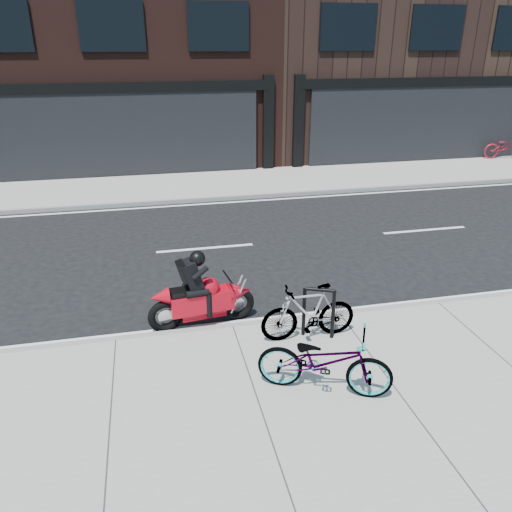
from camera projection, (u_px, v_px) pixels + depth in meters
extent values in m
plane|color=black|center=(217.00, 284.00, 10.60)|extent=(120.00, 120.00, 0.00)
cube|color=gray|center=(276.00, 457.00, 6.09)|extent=(60.00, 6.00, 0.13)
cube|color=gray|center=(185.00, 186.00, 17.52)|extent=(60.00, 3.50, 0.13)
cube|color=black|center=(381.00, 5.00, 23.09)|extent=(12.00, 10.00, 12.50)
cylinder|color=black|center=(304.00, 312.00, 8.35)|extent=(0.06, 0.06, 0.88)
cylinder|color=black|center=(333.00, 315.00, 8.27)|extent=(0.06, 0.06, 0.88)
cylinder|color=black|center=(320.00, 290.00, 8.13)|extent=(0.47, 0.25, 0.06)
imported|color=gray|center=(325.00, 361.00, 6.97)|extent=(2.01, 1.39, 1.00)
imported|color=gray|center=(308.00, 312.00, 8.25)|extent=(1.62, 0.46, 0.97)
torus|color=black|center=(238.00, 304.00, 9.16)|extent=(0.63, 0.21, 0.62)
torus|color=black|center=(165.00, 316.00, 8.74)|extent=(0.63, 0.21, 0.62)
cube|color=#AC0716|center=(202.00, 301.00, 8.87)|extent=(1.17, 0.50, 0.36)
cone|color=#AC0716|center=(240.00, 292.00, 9.07)|extent=(0.47, 0.47, 0.41)
sphere|color=#AC0716|center=(209.00, 287.00, 8.82)|extent=(0.38, 0.38, 0.38)
cube|color=black|center=(185.00, 292.00, 8.70)|extent=(0.55, 0.33, 0.11)
cylinder|color=silver|center=(172.00, 311.00, 8.94)|extent=(0.53, 0.15, 0.08)
cube|color=black|center=(192.00, 274.00, 8.61)|extent=(0.41, 0.38, 0.56)
cube|color=black|center=(183.00, 272.00, 8.53)|extent=(0.25, 0.31, 0.38)
sphere|color=black|center=(197.00, 258.00, 8.53)|extent=(0.27, 0.27, 0.27)
imported|color=maroon|center=(506.00, 147.00, 21.12)|extent=(1.95, 0.89, 0.99)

